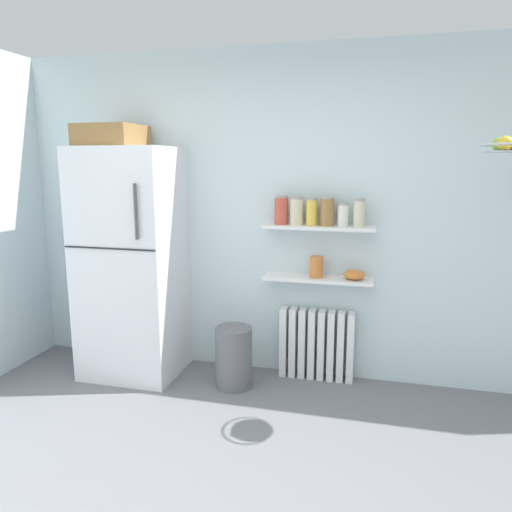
{
  "coord_description": "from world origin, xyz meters",
  "views": [
    {
      "loc": [
        0.75,
        -1.75,
        1.72
      ],
      "look_at": [
        -0.11,
        1.6,
        1.05
      ],
      "focal_mm": 33.8,
      "sensor_mm": 36.0,
      "label": 1
    }
  ],
  "objects_px": {
    "vase": "(316,267)",
    "trash_bin": "(234,357)",
    "storage_jar_2": "(312,212)",
    "radiator": "(317,344)",
    "storage_jar_3": "(327,211)",
    "storage_jar_5": "(359,213)",
    "refrigerator": "(131,259)",
    "shelf_bowl": "(354,275)",
    "storage_jar_0": "(281,210)",
    "storage_jar_4": "(343,215)",
    "hanging_fruit_basket": "(509,146)",
    "storage_jar_1": "(296,211)"
  },
  "relations": [
    {
      "from": "storage_jar_4",
      "to": "trash_bin",
      "type": "distance_m",
      "value": 1.38
    },
    {
      "from": "storage_jar_0",
      "to": "vase",
      "type": "height_order",
      "value": "storage_jar_0"
    },
    {
      "from": "storage_jar_0",
      "to": "vase",
      "type": "bearing_deg",
      "value": 0.0
    },
    {
      "from": "radiator",
      "to": "hanging_fruit_basket",
      "type": "height_order",
      "value": "hanging_fruit_basket"
    },
    {
      "from": "storage_jar_3",
      "to": "hanging_fruit_basket",
      "type": "distance_m",
      "value": 1.27
    },
    {
      "from": "storage_jar_0",
      "to": "vase",
      "type": "distance_m",
      "value": 0.52
    },
    {
      "from": "storage_jar_5",
      "to": "hanging_fruit_basket",
      "type": "distance_m",
      "value": 1.07
    },
    {
      "from": "storage_jar_5",
      "to": "storage_jar_4",
      "type": "bearing_deg",
      "value": 180.0
    },
    {
      "from": "storage_jar_5",
      "to": "vase",
      "type": "bearing_deg",
      "value": 180.0
    },
    {
      "from": "storage_jar_0",
      "to": "storage_jar_2",
      "type": "bearing_deg",
      "value": 0.0
    },
    {
      "from": "storage_jar_3",
      "to": "storage_jar_5",
      "type": "relative_size",
      "value": 1.06
    },
    {
      "from": "storage_jar_2",
      "to": "vase",
      "type": "relative_size",
      "value": 1.27
    },
    {
      "from": "refrigerator",
      "to": "storage_jar_4",
      "type": "height_order",
      "value": "refrigerator"
    },
    {
      "from": "storage_jar_3",
      "to": "storage_jar_1",
      "type": "bearing_deg",
      "value": 180.0
    },
    {
      "from": "storage_jar_1",
      "to": "hanging_fruit_basket",
      "type": "relative_size",
      "value": 0.65
    },
    {
      "from": "storage_jar_0",
      "to": "storage_jar_2",
      "type": "relative_size",
      "value": 1.07
    },
    {
      "from": "radiator",
      "to": "storage_jar_2",
      "type": "xyz_separation_m",
      "value": [
        -0.06,
        -0.03,
        1.07
      ]
    },
    {
      "from": "storage_jar_3",
      "to": "storage_jar_5",
      "type": "height_order",
      "value": "storage_jar_3"
    },
    {
      "from": "radiator",
      "to": "storage_jar_1",
      "type": "relative_size",
      "value": 2.72
    },
    {
      "from": "radiator",
      "to": "shelf_bowl",
      "type": "relative_size",
      "value": 3.63
    },
    {
      "from": "storage_jar_0",
      "to": "shelf_bowl",
      "type": "bearing_deg",
      "value": 0.0
    },
    {
      "from": "storage_jar_3",
      "to": "shelf_bowl",
      "type": "distance_m",
      "value": 0.53
    },
    {
      "from": "storage_jar_0",
      "to": "hanging_fruit_basket",
      "type": "height_order",
      "value": "hanging_fruit_basket"
    },
    {
      "from": "refrigerator",
      "to": "storage_jar_5",
      "type": "relative_size",
      "value": 9.51
    },
    {
      "from": "refrigerator",
      "to": "shelf_bowl",
      "type": "relative_size",
      "value": 12.32
    },
    {
      "from": "storage_jar_0",
      "to": "storage_jar_1",
      "type": "xyz_separation_m",
      "value": [
        0.12,
        0.0,
        -0.0
      ]
    },
    {
      "from": "storage_jar_3",
      "to": "shelf_bowl",
      "type": "bearing_deg",
      "value": -0.0
    },
    {
      "from": "trash_bin",
      "to": "hanging_fruit_basket",
      "type": "xyz_separation_m",
      "value": [
        1.78,
        -0.12,
        1.59
      ]
    },
    {
      "from": "vase",
      "to": "trash_bin",
      "type": "relative_size",
      "value": 0.35
    },
    {
      "from": "storage_jar_0",
      "to": "storage_jar_3",
      "type": "relative_size",
      "value": 1.0
    },
    {
      "from": "storage_jar_1",
      "to": "storage_jar_5",
      "type": "distance_m",
      "value": 0.47
    },
    {
      "from": "storage_jar_1",
      "to": "storage_jar_3",
      "type": "distance_m",
      "value": 0.24
    },
    {
      "from": "hanging_fruit_basket",
      "to": "storage_jar_0",
      "type": "bearing_deg",
      "value": 165.05
    },
    {
      "from": "radiator",
      "to": "storage_jar_3",
      "type": "height_order",
      "value": "storage_jar_3"
    },
    {
      "from": "storage_jar_5",
      "to": "vase",
      "type": "distance_m",
      "value": 0.53
    },
    {
      "from": "shelf_bowl",
      "to": "trash_bin",
      "type": "height_order",
      "value": "shelf_bowl"
    },
    {
      "from": "radiator",
      "to": "trash_bin",
      "type": "bearing_deg",
      "value": -153.23
    },
    {
      "from": "hanging_fruit_basket",
      "to": "storage_jar_3",
      "type": "bearing_deg",
      "value": 160.62
    },
    {
      "from": "storage_jar_1",
      "to": "storage_jar_2",
      "type": "distance_m",
      "value": 0.12
    },
    {
      "from": "refrigerator",
      "to": "storage_jar_4",
      "type": "relative_size",
      "value": 11.19
    },
    {
      "from": "radiator",
      "to": "storage_jar_4",
      "type": "relative_size",
      "value": 3.3
    },
    {
      "from": "storage_jar_1",
      "to": "vase",
      "type": "height_order",
      "value": "storage_jar_1"
    },
    {
      "from": "storage_jar_4",
      "to": "radiator",
      "type": "bearing_deg",
      "value": 170.38
    },
    {
      "from": "radiator",
      "to": "storage_jar_2",
      "type": "bearing_deg",
      "value": -153.04
    },
    {
      "from": "refrigerator",
      "to": "storage_jar_5",
      "type": "distance_m",
      "value": 1.84
    },
    {
      "from": "storage_jar_4",
      "to": "trash_bin",
      "type": "height_order",
      "value": "storage_jar_4"
    },
    {
      "from": "storage_jar_0",
      "to": "storage_jar_4",
      "type": "bearing_deg",
      "value": 0.0
    },
    {
      "from": "storage_jar_3",
      "to": "hanging_fruit_basket",
      "type": "xyz_separation_m",
      "value": [
        1.11,
        -0.39,
        0.46
      ]
    },
    {
      "from": "vase",
      "to": "storage_jar_4",
      "type": "bearing_deg",
      "value": -0.0
    },
    {
      "from": "radiator",
      "to": "storage_jar_3",
      "type": "xyz_separation_m",
      "value": [
        0.06,
        -0.03,
        1.08
      ]
    }
  ]
}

